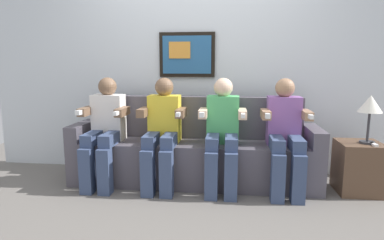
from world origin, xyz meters
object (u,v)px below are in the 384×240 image
at_px(person_leftmost, 105,127).
at_px(person_right_center, 222,130).
at_px(table_lamp, 370,106).
at_px(person_left_center, 162,129).
at_px(person_rightmost, 285,131).
at_px(spare_remote_on_table, 374,144).
at_px(side_table_right, 358,167).
at_px(couch, 194,153).

bearing_deg(person_leftmost, person_right_center, 0.00).
bearing_deg(table_lamp, person_left_center, -179.04).
bearing_deg(table_lamp, person_leftmost, -179.26).
bearing_deg(person_leftmost, person_rightmost, 0.00).
bearing_deg(person_right_center, table_lamp, 1.40).
relative_size(person_left_center, table_lamp, 2.41).
distance_m(person_left_center, person_rightmost, 1.21).
relative_size(person_leftmost, spare_remote_on_table, 8.54).
xyz_separation_m(person_rightmost, side_table_right, (0.72, 0.06, -0.36)).
distance_m(couch, spare_remote_on_table, 1.73).
height_order(couch, side_table_right, couch).
xyz_separation_m(person_left_center, side_table_right, (1.93, 0.06, -0.36)).
bearing_deg(couch, person_left_center, -150.73).
relative_size(person_leftmost, table_lamp, 2.41).
bearing_deg(person_left_center, table_lamp, 0.96).
bearing_deg(spare_remote_on_table, side_table_right, 126.01).
bearing_deg(spare_remote_on_table, person_rightmost, 176.75).
relative_size(person_leftmost, side_table_right, 2.22).
bearing_deg(person_left_center, person_rightmost, -0.02).
relative_size(person_right_center, spare_remote_on_table, 8.54).
bearing_deg(couch, spare_remote_on_table, -7.17).
relative_size(couch, spare_remote_on_table, 19.68).
xyz_separation_m(person_leftmost, person_rightmost, (1.81, 0.00, 0.00)).
height_order(person_right_center, table_lamp, person_right_center).
distance_m(person_left_center, person_right_center, 0.60).
height_order(couch, spare_remote_on_table, couch).
bearing_deg(spare_remote_on_table, couch, 172.83).
distance_m(person_leftmost, person_left_center, 0.60).
bearing_deg(side_table_right, spare_remote_on_table, -53.99).
distance_m(side_table_right, spare_remote_on_table, 0.29).
distance_m(couch, person_leftmost, 0.97).
bearing_deg(person_leftmost, couch, 10.59).
bearing_deg(side_table_right, person_left_center, -178.19).
xyz_separation_m(person_left_center, table_lamp, (1.98, 0.03, 0.25)).
distance_m(person_left_center, spare_remote_on_table, 2.01).
xyz_separation_m(couch, side_table_right, (1.63, -0.11, -0.06)).
distance_m(person_right_center, table_lamp, 1.40).
relative_size(person_left_center, side_table_right, 2.22).
distance_m(couch, table_lamp, 1.77).
distance_m(person_rightmost, table_lamp, 0.81).
bearing_deg(spare_remote_on_table, table_lamp, 110.21).
height_order(couch, person_rightmost, person_rightmost).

